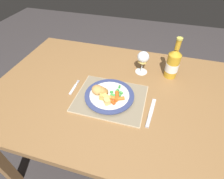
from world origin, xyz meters
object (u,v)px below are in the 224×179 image
Objects in this scene: dining_table at (114,100)px; wine_glass at (143,58)px; bottle at (173,63)px; dinner_plate at (109,96)px; fork at (74,88)px; table_knife at (150,115)px.

dining_table is 0.30m from wine_glass.
dining_table is 5.53× the size of bottle.
dining_table is 5.29× the size of dinner_plate.
dinner_plate is at bearing -4.57° from fork.
fork reaches higher than dining_table.
dining_table is at bearing -120.19° from wine_glass.
dinner_plate reaches higher than fork.
bottle is at bearing 3.60° from wine_glass.
dining_table is 9.58× the size of wine_glass.
dinner_plate is 1.05× the size of bottle.
bottle is at bearing 43.74° from dinner_plate.
table_knife reaches higher than dining_table.
wine_glass is (0.13, 0.28, 0.08)m from dinner_plate.
wine_glass is at bearing 37.14° from fork.
fork is 0.45m from table_knife.
dining_table is at bearing 84.64° from dinner_plate.
wine_glass is at bearing -176.40° from bottle.
bottle reaches higher than table_knife.
table_knife is 0.77× the size of bottle.
dinner_plate is 0.42m from bottle.
dinner_plate is 0.22m from fork.
wine_glass is at bearing 65.33° from dinner_plate.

